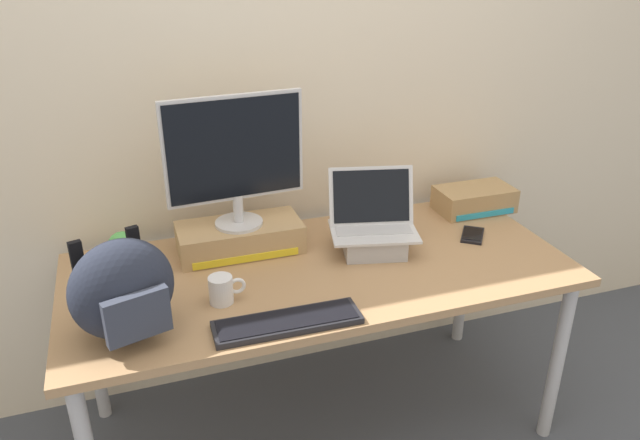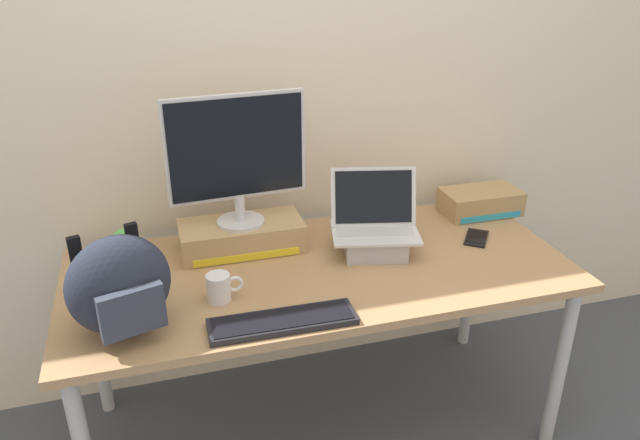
{
  "view_description": "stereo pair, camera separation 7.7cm",
  "coord_description": "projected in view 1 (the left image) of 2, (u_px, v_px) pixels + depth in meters",
  "views": [
    {
      "loc": [
        -0.6,
        -1.78,
        1.78
      ],
      "look_at": [
        0.0,
        0.0,
        0.91
      ],
      "focal_mm": 34.13,
      "sensor_mm": 36.0,
      "label": 1
    },
    {
      "loc": [
        -0.53,
        -1.81,
        1.78
      ],
      "look_at": [
        0.0,
        0.0,
        0.91
      ],
      "focal_mm": 34.13,
      "sensor_mm": 36.0,
      "label": 2
    }
  ],
  "objects": [
    {
      "name": "external_keyboard",
      "position": [
        287.0,
        322.0,
        1.82
      ],
      "size": [
        0.45,
        0.14,
        0.02
      ],
      "rotation": [
        0.0,
        0.0,
        -0.02
      ],
      "color": "black",
      "rests_on": "desk"
    },
    {
      "name": "back_wall",
      "position": [
        279.0,
        76.0,
        2.33
      ],
      "size": [
        7.0,
        0.1,
        2.6
      ],
      "primitive_type": "cube",
      "color": "beige",
      "rests_on": "ground"
    },
    {
      "name": "toner_box_yellow",
      "position": [
        240.0,
        237.0,
        2.24
      ],
      "size": [
        0.45,
        0.21,
        0.11
      ],
      "color": "tan",
      "rests_on": "desk"
    },
    {
      "name": "cell_phone",
      "position": [
        473.0,
        235.0,
        2.37
      ],
      "size": [
        0.15,
        0.16,
        0.01
      ],
      "rotation": [
        0.0,
        0.0,
        -0.64
      ],
      "color": "black",
      "rests_on": "desk"
    },
    {
      "name": "messenger_backpack",
      "position": [
        123.0,
        290.0,
        1.72
      ],
      "size": [
        0.34,
        0.29,
        0.3
      ],
      "rotation": [
        0.0,
        0.0,
        0.29
      ],
      "color": "#232838",
      "rests_on": "desk"
    },
    {
      "name": "toner_box_cyan",
      "position": [
        474.0,
        199.0,
        2.58
      ],
      "size": [
        0.32,
        0.18,
        0.1
      ],
      "color": "#A88456",
      "rests_on": "desk"
    },
    {
      "name": "plush_toy",
      "position": [
        123.0,
        246.0,
        2.18
      ],
      "size": [
        0.11,
        0.11,
        0.11
      ],
      "color": "#56B256",
      "rests_on": "desk"
    },
    {
      "name": "desk",
      "position": [
        320.0,
        282.0,
        2.18
      ],
      "size": [
        1.77,
        0.79,
        0.73
      ],
      "color": "#A87F56",
      "rests_on": "ground"
    },
    {
      "name": "desktop_monitor",
      "position": [
        235.0,
        157.0,
        2.11
      ],
      "size": [
        0.5,
        0.17,
        0.48
      ],
      "rotation": [
        0.0,
        0.0,
        0.08
      ],
      "color": "silver",
      "rests_on": "toner_box_yellow"
    },
    {
      "name": "coffee_mug",
      "position": [
        222.0,
        290.0,
        1.92
      ],
      "size": [
        0.12,
        0.08,
        0.09
      ],
      "color": "silver",
      "rests_on": "desk"
    },
    {
      "name": "ground_plane",
      "position": [
        320.0,
        423.0,
        2.46
      ],
      "size": [
        20.0,
        20.0,
        0.0
      ],
      "primitive_type": "plane",
      "color": "#474C56"
    },
    {
      "name": "open_laptop",
      "position": [
        373.0,
        234.0,
        2.24
      ],
      "size": [
        0.36,
        0.29,
        0.29
      ],
      "rotation": [
        0.0,
        0.0,
        -0.23
      ],
      "color": "#ADADB2",
      "rests_on": "desk"
    }
  ]
}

